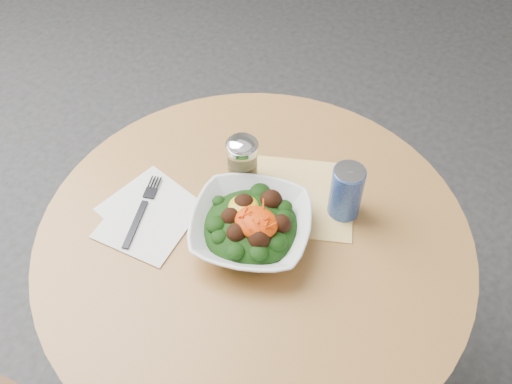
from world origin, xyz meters
TOP-DOWN VIEW (x-y plane):
  - ground at (0.00, 0.00)m, footprint 6.00×6.00m
  - table at (0.00, 0.00)m, footprint 0.90×0.90m
  - cloth_napkin at (0.02, 0.14)m, footprint 0.31×0.30m
  - paper_napkins at (-0.22, -0.08)m, footprint 0.21×0.23m
  - salad_bowl at (-0.00, -0.00)m, footprint 0.31×0.31m
  - fork at (-0.24, -0.07)m, footprint 0.09×0.19m
  - spice_shaker at (-0.10, 0.12)m, footprint 0.07×0.07m
  - beverage_can at (0.12, 0.16)m, footprint 0.07×0.07m

SIDE VIEW (x-z plane):
  - ground at x=0.00m, z-range 0.00..0.00m
  - table at x=0.00m, z-range 0.18..0.93m
  - cloth_napkin at x=0.02m, z-range 0.75..0.75m
  - paper_napkins at x=-0.22m, z-range 0.75..0.75m
  - fork at x=-0.24m, z-range 0.75..0.76m
  - salad_bowl at x=0.00m, z-range 0.74..0.83m
  - spice_shaker at x=-0.10m, z-range 0.75..0.87m
  - beverage_can at x=0.12m, z-range 0.75..0.88m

